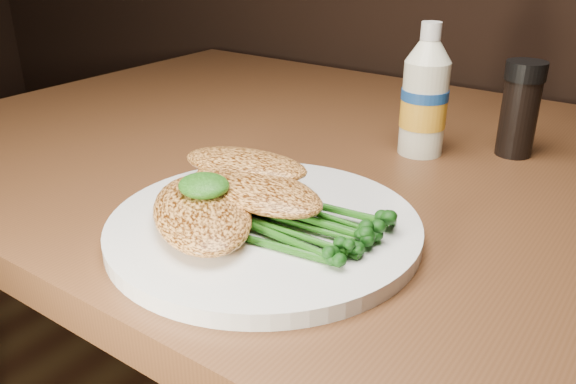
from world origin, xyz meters
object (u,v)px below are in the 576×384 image
Objects in this scene: plate at (264,227)px; pepper_grinder at (520,109)px; dining_table at (341,383)px; mayo_bottle at (425,90)px.

pepper_grinder is (0.13, 0.35, 0.05)m from plate.
dining_table is at bearing -145.54° from pepper_grinder.
pepper_grinder is (0.17, 0.11, 0.43)m from dining_table.
dining_table is 0.45m from plate.
mayo_bottle is 1.38× the size of pepper_grinder.
plate is 0.30m from mayo_bottle.
dining_table is 7.44× the size of mayo_bottle.
pepper_grinder is (0.10, 0.06, -0.02)m from mayo_bottle.
mayo_bottle is (0.07, 0.05, 0.46)m from dining_table.
mayo_bottle reaches higher than pepper_grinder.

